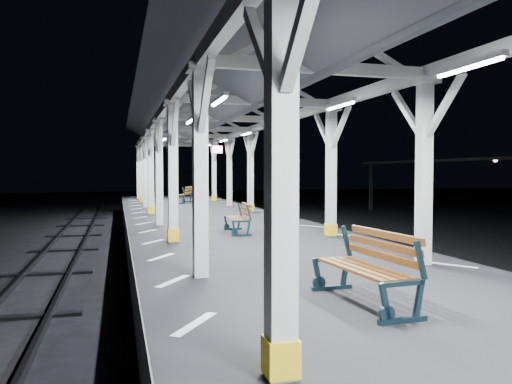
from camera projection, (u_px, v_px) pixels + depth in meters
name	position (u px, v px, depth m)	size (l,w,h in m)	color
ground	(281.00, 300.00, 10.34)	(120.00, 120.00, 0.00)	black
platform	(281.00, 276.00, 10.32)	(6.00, 50.00, 1.00)	black
hazard_stripes_left	(161.00, 257.00, 9.64)	(1.00, 48.00, 0.01)	silver
hazard_stripes_right	(387.00, 247.00, 10.95)	(1.00, 48.00, 0.01)	silver
track_left	(18.00, 314.00, 9.00)	(2.20, 60.00, 0.16)	#2D2D33
track_right	(484.00, 282.00, 11.67)	(2.20, 60.00, 0.16)	#2D2D33
canopy	(282.00, 78.00, 10.14)	(5.40, 49.00, 4.65)	silver
bench_near	(370.00, 265.00, 6.22)	(0.74, 1.72, 0.91)	#142830
bench_mid	(240.00, 217.00, 13.53)	(0.65, 1.51, 0.80)	#142830
bench_far	(202.00, 197.00, 24.27)	(1.03, 1.59, 0.81)	#142830
bench_extra	(185.00, 194.00, 26.59)	(1.18, 1.76, 0.89)	#142830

